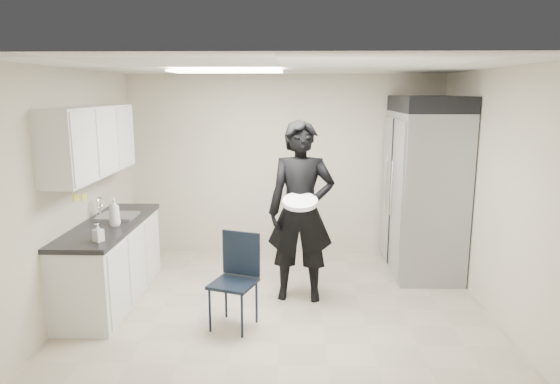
{
  "coord_description": "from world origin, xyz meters",
  "views": [
    {
      "loc": [
        0.13,
        -5.15,
        2.36
      ],
      "look_at": [
        -0.02,
        0.2,
        1.27
      ],
      "focal_mm": 32.0,
      "sensor_mm": 36.0,
      "label": 1
    }
  ],
  "objects_px": {
    "commercial_fridge": "(424,193)",
    "man_tuxedo": "(301,212)",
    "folding_chair": "(233,284)",
    "lower_counter": "(111,264)"
  },
  "relations": [
    {
      "from": "lower_counter",
      "to": "commercial_fridge",
      "type": "height_order",
      "value": "commercial_fridge"
    },
    {
      "from": "lower_counter",
      "to": "commercial_fridge",
      "type": "bearing_deg",
      "value": 15.88
    },
    {
      "from": "lower_counter",
      "to": "folding_chair",
      "type": "height_order",
      "value": "folding_chair"
    },
    {
      "from": "commercial_fridge",
      "to": "man_tuxedo",
      "type": "height_order",
      "value": "commercial_fridge"
    },
    {
      "from": "lower_counter",
      "to": "man_tuxedo",
      "type": "relative_size",
      "value": 0.93
    },
    {
      "from": "folding_chair",
      "to": "man_tuxedo",
      "type": "bearing_deg",
      "value": 67.54
    },
    {
      "from": "commercial_fridge",
      "to": "man_tuxedo",
      "type": "bearing_deg",
      "value": -149.26
    },
    {
      "from": "lower_counter",
      "to": "man_tuxedo",
      "type": "xyz_separation_m",
      "value": [
        2.16,
        0.11,
        0.6
      ]
    },
    {
      "from": "folding_chair",
      "to": "commercial_fridge",
      "type": "bearing_deg",
      "value": 56.16
    },
    {
      "from": "lower_counter",
      "to": "commercial_fridge",
      "type": "relative_size",
      "value": 0.9
    }
  ]
}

